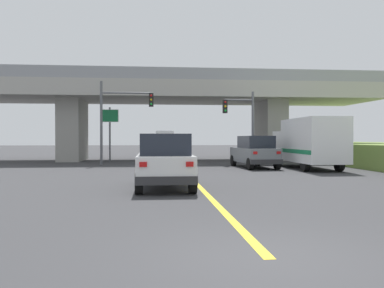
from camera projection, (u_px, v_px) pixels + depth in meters
ground at (174, 160)px, 34.98m from camera, size 160.00×160.00×0.00m
overpass_bridge at (174, 100)px, 34.91m from camera, size 34.37×8.09×7.29m
lane_divider_stripe at (191, 178)px, 19.16m from camera, size 0.20×26.01×0.01m
suv_lead at (165, 161)px, 15.10m from camera, size 2.04×4.49×2.02m
suv_crossing at (255, 152)px, 25.82m from camera, size 2.26×4.94×2.02m
box_truck at (309, 143)px, 24.96m from camera, size 2.33×7.24×3.05m
sedan_oncoming at (158, 146)px, 46.35m from camera, size 1.92×4.27×2.02m
traffic_signal_nearside at (243, 118)px, 29.19m from camera, size 2.28×0.36×5.23m
traffic_signal_farside at (119, 112)px, 28.64m from camera, size 3.74×0.36×5.88m
highway_sign at (110, 123)px, 31.62m from camera, size 1.36×0.17×4.28m
semi_truck_distant at (164, 141)px, 56.15m from camera, size 2.33×7.07×2.87m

